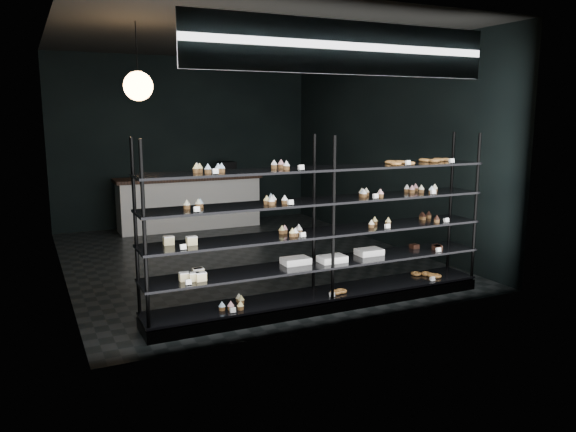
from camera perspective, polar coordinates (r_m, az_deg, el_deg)
The scene contains 5 objects.
room at distance 8.25m, azimuth -4.86°, elevation 6.62°, with size 5.01×6.01×3.20m.
display_shelf at distance 6.19m, azimuth 3.40°, elevation -3.69°, with size 4.00×0.50×1.91m.
signage at distance 5.62m, azimuth 5.98°, elevation 16.65°, with size 3.30×0.05×0.50m.
pendant_lamp at distance 6.98m, azimuth -14.98°, elevation 12.65°, with size 0.34×0.34×0.90m.
service_counter at distance 10.71m, azimuth -9.93°, elevation 1.43°, with size 2.71×0.65×1.23m.
Camera 1 is at (-2.89, -7.71, 2.12)m, focal length 35.00 mm.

